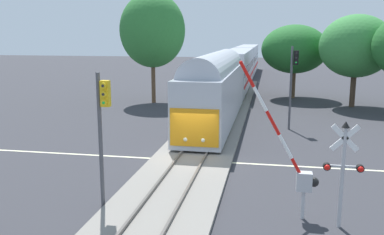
{
  "coord_description": "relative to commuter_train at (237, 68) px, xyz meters",
  "views": [
    {
      "loc": [
        4.03,
        -21.59,
        6.72
      ],
      "look_at": [
        -0.37,
        2.01,
        2.0
      ],
      "focal_mm": 39.15,
      "sensor_mm": 36.0,
      "label": 1
    }
  ],
  "objects": [
    {
      "name": "railway_track",
      "position": [
        -0.0,
        -30.85,
        -2.64
      ],
      "size": [
        4.4,
        80.0,
        0.32
      ],
      "color": "gray",
      "rests_on": "ground"
    },
    {
      "name": "oak_far_right",
      "position": [
        11.83,
        -10.74,
        2.99
      ],
      "size": [
        6.72,
        6.72,
        8.66
      ],
      "color": "#4C3828",
      "rests_on": "ground"
    },
    {
      "name": "commuter_train",
      "position": [
        0.0,
        0.0,
        0.0
      ],
      "size": [
        3.04,
        64.53,
        5.16
      ],
      "color": "#B2B7C1",
      "rests_on": "railway_track"
    },
    {
      "name": "ground_plane",
      "position": [
        -0.0,
        -30.85,
        -2.74
      ],
      "size": [
        220.0,
        220.0,
        0.0
      ],
      "primitive_type": "plane",
      "color": "#333338"
    },
    {
      "name": "crossing_signal_mast",
      "position": [
        6.63,
        -37.83,
        -0.38
      ],
      "size": [
        1.36,
        0.44,
        3.85
      ],
      "color": "#B2B2B7",
      "rests_on": "ground"
    },
    {
      "name": "traffic_signal_far_side",
      "position": [
        5.64,
        -21.94,
        1.26
      ],
      "size": [
        0.53,
        0.38,
        5.98
      ],
      "color": "#4C4C51",
      "rests_on": "ground"
    },
    {
      "name": "road_centre_stripe",
      "position": [
        -0.0,
        -30.85,
        -2.73
      ],
      "size": [
        44.0,
        0.2,
        0.01
      ],
      "color": "beige",
      "rests_on": "ground"
    },
    {
      "name": "crossing_gate_near",
      "position": [
        5.15,
        -37.32,
        -0.8
      ],
      "size": [
        3.01,
        0.4,
        5.84
      ],
      "color": "#B7B7BC",
      "rests_on": "ground"
    },
    {
      "name": "oak_behind_train",
      "position": [
        -7.53,
        -11.76,
        4.48
      ],
      "size": [
        6.46,
        6.46,
        10.89
      ],
      "color": "brown",
      "rests_on": "ground"
    },
    {
      "name": "elm_centre_background",
      "position": [
        6.52,
        -5.76,
        2.53
      ],
      "size": [
        7.04,
        7.04,
        7.87
      ],
      "color": "brown",
      "rests_on": "ground"
    },
    {
      "name": "traffic_signal_median",
      "position": [
        -2.24,
        -37.59,
        0.85
      ],
      "size": [
        0.53,
        0.38,
        5.35
      ],
      "color": "#4C4C51",
      "rests_on": "ground"
    }
  ]
}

